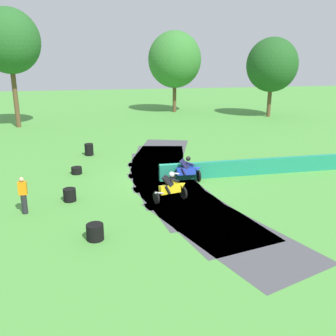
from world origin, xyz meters
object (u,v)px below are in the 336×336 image
object	(u,v)px
tire_stack_mid_a	(77,170)
tire_stack_mid_b	(70,195)
motorcycle_chase_yellow	(171,187)
motorcycle_lead_blue	(187,170)
track_marshal	(23,195)
tire_stack_near	(89,150)
tire_stack_far	(95,232)

from	to	relation	value
tire_stack_mid_a	tire_stack_mid_b	xyz separation A→B (m)	(-0.21, -4.22, 0.10)
motorcycle_chase_yellow	tire_stack_mid_a	world-z (taller)	motorcycle_chase_yellow
motorcycle_lead_blue	track_marshal	bearing A→B (deg)	-161.40
track_marshal	tire_stack_near	bearing A→B (deg)	73.66
tire_stack_mid_a	track_marshal	xyz separation A→B (m)	(-2.02, -5.29, 0.62)
tire_stack_near	tire_stack_mid_a	world-z (taller)	tire_stack_near
tire_stack_mid_a	motorcycle_chase_yellow	bearing A→B (deg)	-49.62
tire_stack_near	tire_stack_mid_b	size ratio (longest dim) A/B	1.33
motorcycle_chase_yellow	tire_stack_far	distance (m)	4.76
motorcycle_lead_blue	tire_stack_mid_b	bearing A→B (deg)	-165.40
motorcycle_chase_yellow	tire_stack_mid_b	bearing A→B (deg)	168.32
tire_stack_mid_b	tire_stack_far	world-z (taller)	same
tire_stack_near	track_marshal	xyz separation A→B (m)	(-2.76, -9.43, 0.42)
tire_stack_mid_b	tire_stack_far	bearing A→B (deg)	-75.46
motorcycle_lead_blue	tire_stack_far	bearing A→B (deg)	-131.26
motorcycle_lead_blue	tire_stack_mid_a	xyz separation A→B (m)	(-5.84, 2.65, -0.46)
motorcycle_lead_blue	track_marshal	size ratio (longest dim) A/B	1.03
tire_stack_near	track_marshal	size ratio (longest dim) A/B	0.49
tire_stack_near	motorcycle_chase_yellow	bearing A→B (deg)	-68.53
motorcycle_lead_blue	tire_stack_far	distance (m)	7.57
motorcycle_chase_yellow	tire_stack_mid_a	distance (m)	6.81
motorcycle_lead_blue	tire_stack_near	xyz separation A→B (m)	(-5.10, 6.78, -0.26)
motorcycle_chase_yellow	tire_stack_near	bearing A→B (deg)	111.47
motorcycle_chase_yellow	tire_stack_near	size ratio (longest dim) A/B	2.10
tire_stack_far	track_marshal	size ratio (longest dim) A/B	0.39
motorcycle_chase_yellow	track_marshal	xyz separation A→B (m)	(-6.42, -0.12, 0.16)
motorcycle_lead_blue	tire_stack_mid_b	xyz separation A→B (m)	(-6.05, -1.58, -0.36)
motorcycle_chase_yellow	tire_stack_far	size ratio (longest dim) A/B	2.65
motorcycle_lead_blue	tire_stack_mid_b	size ratio (longest dim) A/B	2.81
tire_stack_mid_a	tire_stack_far	world-z (taller)	tire_stack_far
motorcycle_lead_blue	motorcycle_chase_yellow	xyz separation A→B (m)	(-1.44, -2.53, 0.00)
tire_stack_mid_b	tire_stack_far	xyz separation A→B (m)	(1.07, -4.11, -0.00)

